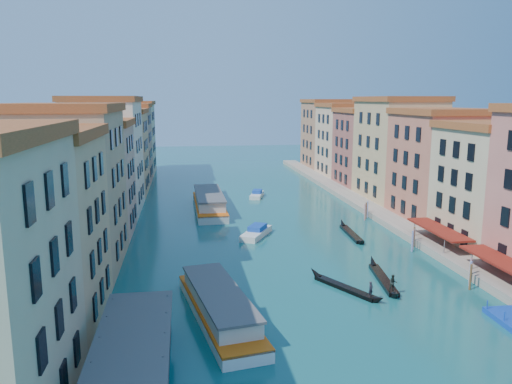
{
  "coord_description": "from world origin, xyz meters",
  "views": [
    {
      "loc": [
        -12.01,
        -22.53,
        20.43
      ],
      "look_at": [
        -1.86,
        46.64,
        7.41
      ],
      "focal_mm": 35.0,
      "sensor_mm": 36.0,
      "label": 1
    }
  ],
  "objects_px": {
    "vaporetto_near": "(219,306)",
    "gondola_fore": "(345,286)",
    "vaporetto_far": "(209,202)",
    "gondola_right": "(384,278)",
    "vaporetto_stop": "(134,363)"
  },
  "relations": [
    {
      "from": "vaporetto_stop",
      "to": "vaporetto_near",
      "type": "bearing_deg",
      "value": 54.6
    },
    {
      "from": "vaporetto_near",
      "to": "gondola_fore",
      "type": "distance_m",
      "value": 15.06
    },
    {
      "from": "vaporetto_stop",
      "to": "vaporetto_far",
      "type": "xyz_separation_m",
      "value": [
        8.55,
        57.02,
        0.08
      ]
    },
    {
      "from": "vaporetto_near",
      "to": "gondola_right",
      "type": "height_order",
      "value": "vaporetto_near"
    },
    {
      "from": "vaporetto_stop",
      "to": "gondola_fore",
      "type": "height_order",
      "value": "vaporetto_stop"
    },
    {
      "from": "vaporetto_stop",
      "to": "vaporetto_near",
      "type": "height_order",
      "value": "vaporetto_stop"
    },
    {
      "from": "vaporetto_far",
      "to": "gondola_fore",
      "type": "bearing_deg",
      "value": -74.28
    },
    {
      "from": "gondola_fore",
      "to": "vaporetto_near",
      "type": "bearing_deg",
      "value": 171.87
    },
    {
      "from": "vaporetto_near",
      "to": "vaporetto_far",
      "type": "relative_size",
      "value": 0.85
    },
    {
      "from": "vaporetto_stop",
      "to": "gondola_right",
      "type": "bearing_deg",
      "value": 32.34
    },
    {
      "from": "vaporetto_near",
      "to": "gondola_fore",
      "type": "xyz_separation_m",
      "value": [
        14.1,
        5.22,
        -0.89
      ]
    },
    {
      "from": "gondola_fore",
      "to": "vaporetto_far",
      "type": "bearing_deg",
      "value": 78.11
    },
    {
      "from": "gondola_right",
      "to": "vaporetto_near",
      "type": "bearing_deg",
      "value": -152.33
    },
    {
      "from": "vaporetto_far",
      "to": "gondola_right",
      "type": "relative_size",
      "value": 1.83
    },
    {
      "from": "vaporetto_far",
      "to": "gondola_right",
      "type": "height_order",
      "value": "vaporetto_far"
    }
  ]
}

